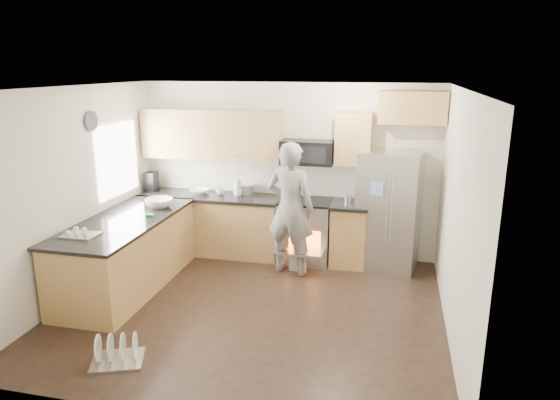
% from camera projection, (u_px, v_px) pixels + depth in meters
% --- Properties ---
extents(ground, '(4.50, 4.50, 0.00)m').
position_uv_depth(ground, '(251.00, 308.00, 6.01)').
color(ground, black).
rests_on(ground, ground).
extents(room_shell, '(4.54, 4.04, 2.62)m').
position_uv_depth(room_shell, '(246.00, 172.00, 5.59)').
color(room_shell, silver).
rests_on(room_shell, ground).
extents(back_cabinet_run, '(4.45, 0.64, 2.50)m').
position_uv_depth(back_cabinet_run, '(245.00, 193.00, 7.53)').
color(back_cabinet_run, tan).
rests_on(back_cabinet_run, ground).
extents(peninsula, '(0.96, 2.36, 1.04)m').
position_uv_depth(peninsula, '(127.00, 253.00, 6.50)').
color(peninsula, tan).
rests_on(peninsula, ground).
extents(stove_range, '(0.76, 0.97, 1.79)m').
position_uv_depth(stove_range, '(305.00, 217.00, 7.35)').
color(stove_range, '#B7B7BC').
rests_on(stove_range, ground).
extents(refrigerator, '(0.93, 0.78, 1.69)m').
position_uv_depth(refrigerator, '(389.00, 211.00, 7.04)').
color(refrigerator, '#B7B7BC').
rests_on(refrigerator, ground).
extents(person, '(0.75, 0.56, 1.86)m').
position_uv_depth(person, '(290.00, 209.00, 6.84)').
color(person, gray).
rests_on(person, ground).
extents(dish_rack, '(0.60, 0.54, 0.30)m').
position_uv_depth(dish_rack, '(117.00, 354.00, 4.91)').
color(dish_rack, '#B7B7BC').
rests_on(dish_rack, ground).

